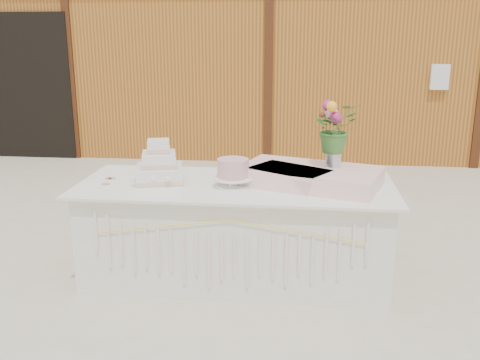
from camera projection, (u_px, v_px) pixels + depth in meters
name	position (u px, v px, depth m)	size (l,w,h in m)	color
ground	(236.00, 277.00, 4.27)	(80.00, 80.00, 0.00)	beige
barn	(275.00, 46.00, 9.58)	(12.60, 4.60, 3.30)	#AB6924
cake_table	(236.00, 231.00, 4.16)	(2.40, 1.00, 0.77)	white
wedding_cake	(159.00, 167.00, 4.12)	(0.44, 0.44, 0.33)	white
pink_cake_stand	(233.00, 171.00, 3.96)	(0.30, 0.30, 0.21)	white
satin_runner	(309.00, 176.00, 4.04)	(1.03, 0.59, 0.13)	beige
flower_vase	(333.00, 156.00, 4.03)	(0.12, 0.12, 0.16)	silver
bouquet	(335.00, 122.00, 3.96)	(0.33, 0.29, 0.37)	#3B6F2C
loose_flowers	(106.00, 179.00, 4.18)	(0.12, 0.30, 0.02)	#CD7D90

